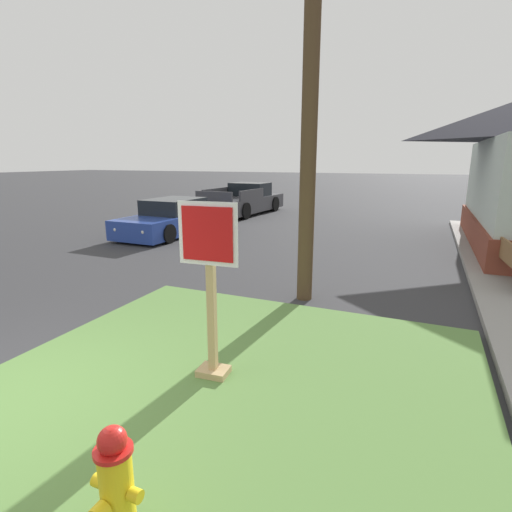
% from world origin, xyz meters
% --- Properties ---
extents(grass_corner_patch, '(5.67, 5.48, 0.08)m').
position_xyz_m(grass_corner_patch, '(2.09, 1.40, 0.04)').
color(grass_corner_patch, '#567F3D').
rests_on(grass_corner_patch, ground).
extents(fire_hydrant, '(0.38, 0.34, 0.87)m').
position_xyz_m(fire_hydrant, '(2.31, -0.64, 0.49)').
color(fire_hydrant, black).
rests_on(fire_hydrant, grass_corner_patch).
extents(stop_sign, '(0.70, 0.31, 2.08)m').
position_xyz_m(stop_sign, '(1.85, 1.46, 1.08)').
color(stop_sign, tan).
rests_on(stop_sign, grass_corner_patch).
extents(manhole_cover, '(0.70, 0.70, 0.02)m').
position_xyz_m(manhole_cover, '(-0.32, 3.51, 0.01)').
color(manhole_cover, black).
rests_on(manhole_cover, ground).
extents(parked_sedan_blue, '(2.00, 4.45, 1.25)m').
position_xyz_m(parked_sedan_blue, '(-4.27, 9.45, 0.54)').
color(parked_sedan_blue, '#233D93').
rests_on(parked_sedan_blue, ground).
extents(pickup_truck_charcoal, '(2.41, 5.49, 1.48)m').
position_xyz_m(pickup_truck_charcoal, '(-4.23, 15.49, 0.62)').
color(pickup_truck_charcoal, '#38383D').
rests_on(pickup_truck_charcoal, ground).
extents(utility_pole, '(1.66, 0.29, 9.62)m').
position_xyz_m(utility_pole, '(2.03, 4.72, 5.02)').
color(utility_pole, '#4C3823').
rests_on(utility_pole, ground).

